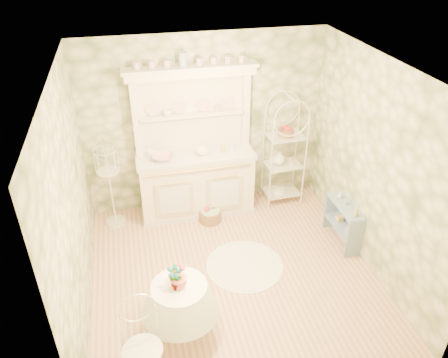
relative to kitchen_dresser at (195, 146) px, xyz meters
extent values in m
plane|color=#D9AD8A|center=(0.20, -1.52, -1.15)|extent=(3.60, 3.60, 0.00)
plane|color=white|center=(0.20, -1.52, 1.56)|extent=(3.60, 3.60, 0.00)
plane|color=beige|center=(-1.60, -1.52, 0.21)|extent=(3.60, 3.60, 0.00)
plane|color=beige|center=(2.00, -1.52, 0.21)|extent=(3.60, 3.60, 0.00)
plane|color=beige|center=(0.20, 0.28, 0.21)|extent=(3.60, 3.60, 0.00)
plane|color=beige|center=(0.20, -3.32, 0.21)|extent=(3.60, 3.60, 0.00)
cube|color=white|center=(0.00, 0.00, 0.00)|extent=(1.87, 0.61, 2.29)
cube|color=white|center=(1.40, -0.01, -0.24)|extent=(0.59, 0.44, 1.81)
cube|color=#7B94B6|center=(1.88, -1.22, -0.83)|extent=(0.31, 0.75, 0.63)
cylinder|color=white|center=(-0.59, -2.32, -0.76)|extent=(0.78, 0.78, 0.77)
cube|color=white|center=(-1.02, -2.82, -0.76)|extent=(0.39, 0.39, 0.76)
cube|color=white|center=(-1.27, -0.06, -0.40)|extent=(0.38, 0.38, 1.49)
cylinder|color=#8E6647|center=(0.14, -0.33, -1.04)|extent=(0.39, 0.39, 0.21)
cylinder|color=white|center=(0.39, -1.43, -1.14)|extent=(1.33, 1.33, 0.01)
imported|color=white|center=(-0.48, -0.06, -0.13)|extent=(0.39, 0.39, 0.08)
imported|color=white|center=(0.10, -0.01, -0.13)|extent=(0.23, 0.23, 0.07)
imported|color=white|center=(-0.36, 0.16, 0.47)|extent=(0.13, 0.13, 0.09)
imported|color=white|center=(0.38, 0.16, 0.47)|extent=(0.11, 0.11, 0.10)
imported|color=#3F7238|center=(-0.62, -2.35, -0.30)|extent=(0.19, 0.15, 0.31)
imported|color=tan|center=(1.88, -1.48, -0.46)|extent=(0.07, 0.07, 0.15)
imported|color=#889DBF|center=(1.88, -1.20, -0.49)|extent=(0.05, 0.05, 0.10)
imported|color=silver|center=(1.88, -1.02, -0.50)|extent=(0.09, 0.09, 0.09)
camera|label=1|loc=(-0.87, -5.65, 2.89)|focal=35.00mm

